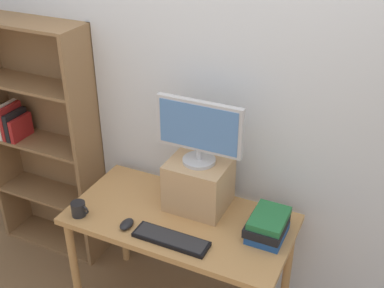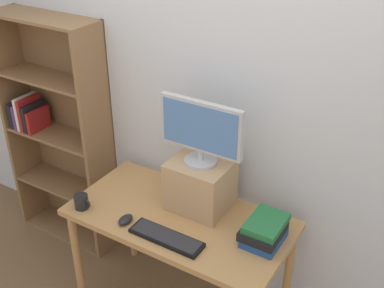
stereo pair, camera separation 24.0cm
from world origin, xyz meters
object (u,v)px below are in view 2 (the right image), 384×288
object	(u,v)px
computer_monitor	(201,131)
keyboard	(166,237)
riser_box	(200,184)
computer_mouse	(126,220)
desk	(180,229)
bookshelf_unit	(58,132)
coffee_mug	(82,202)
book_stack	(264,231)

from	to	relation	value
computer_monitor	keyboard	distance (m)	0.60
riser_box	computer_mouse	world-z (taller)	riser_box
desk	riser_box	size ratio (longest dim) A/B	3.78
computer_mouse	desk	bearing A→B (deg)	41.81
bookshelf_unit	coffee_mug	world-z (taller)	bookshelf_unit
keyboard	computer_mouse	world-z (taller)	computer_mouse
coffee_mug	riser_box	bearing A→B (deg)	33.74
computer_monitor	book_stack	distance (m)	0.63
computer_monitor	riser_box	bearing A→B (deg)	90.00
desk	computer_monitor	bearing A→B (deg)	72.96
computer_monitor	keyboard	world-z (taller)	computer_monitor
computer_mouse	book_stack	distance (m)	0.77
riser_box	computer_mouse	bearing A→B (deg)	-127.49
desk	book_stack	xyz separation A→B (m)	(0.50, 0.06, 0.16)
desk	bookshelf_unit	xyz separation A→B (m)	(-1.20, 0.26, 0.19)
bookshelf_unit	riser_box	distance (m)	1.25
keyboard	book_stack	distance (m)	0.52
bookshelf_unit	computer_mouse	distance (m)	1.08
desk	coffee_mug	xyz separation A→B (m)	(-0.53, -0.23, 0.14)
desk	keyboard	bearing A→B (deg)	-76.51
computer_mouse	bookshelf_unit	bearing A→B (deg)	154.37
keyboard	computer_mouse	bearing A→B (deg)	179.90
desk	keyboard	distance (m)	0.24
desk	computer_monitor	world-z (taller)	computer_monitor
computer_monitor	computer_mouse	xyz separation A→B (m)	(-0.27, -0.36, -0.48)
keyboard	computer_monitor	bearing A→B (deg)	90.34
keyboard	computer_mouse	xyz separation A→B (m)	(-0.28, 0.00, 0.01)
computer_monitor	keyboard	bearing A→B (deg)	-89.66
keyboard	coffee_mug	xyz separation A→B (m)	(-0.58, -0.03, 0.03)
desk	computer_monitor	xyz separation A→B (m)	(0.05, 0.15, 0.59)
computer_monitor	desk	bearing A→B (deg)	-107.04
riser_box	keyboard	distance (m)	0.38
book_stack	computer_monitor	bearing A→B (deg)	167.83
riser_box	book_stack	world-z (taller)	riser_box
computer_mouse	coffee_mug	size ratio (longest dim) A/B	0.94
desk	computer_mouse	size ratio (longest dim) A/B	12.27
desk	bookshelf_unit	world-z (taller)	bookshelf_unit
computer_monitor	book_stack	xyz separation A→B (m)	(0.45, -0.10, -0.43)
bookshelf_unit	keyboard	distance (m)	1.34
desk	computer_monitor	size ratio (longest dim) A/B	2.57
bookshelf_unit	computer_monitor	world-z (taller)	bookshelf_unit
computer_mouse	coffee_mug	world-z (taller)	coffee_mug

